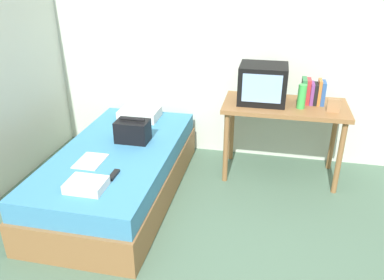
{
  "coord_description": "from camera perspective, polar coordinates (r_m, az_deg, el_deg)",
  "views": [
    {
      "loc": [
        0.42,
        -2.01,
        2.0
      ],
      "look_at": [
        -0.21,
        0.93,
        0.59
      ],
      "focal_mm": 35.99,
      "sensor_mm": 36.0,
      "label": 1
    }
  ],
  "objects": [
    {
      "name": "tv",
      "position": [
        3.72,
        10.43,
        8.21
      ],
      "size": [
        0.44,
        0.39,
        0.36
      ],
      "color": "black",
      "rests_on": "desk"
    },
    {
      "name": "wall_back",
      "position": [
        4.09,
        6.26,
        15.15
      ],
      "size": [
        5.2,
        0.1,
        2.6
      ],
      "primitive_type": "cube",
      "color": "silver",
      "rests_on": "ground"
    },
    {
      "name": "handbag",
      "position": [
        3.58,
        -8.78,
        1.33
      ],
      "size": [
        0.3,
        0.2,
        0.23
      ],
      "color": "black",
      "rests_on": "bed"
    },
    {
      "name": "book_row",
      "position": [
        3.81,
        17.42,
        6.79
      ],
      "size": [
        0.22,
        0.17,
        0.24
      ],
      "color": "#337F47",
      "rests_on": "desk"
    },
    {
      "name": "desk",
      "position": [
        3.79,
        13.51,
        3.81
      ],
      "size": [
        1.16,
        0.6,
        0.76
      ],
      "color": "olive",
      "rests_on": "ground"
    },
    {
      "name": "remote_dark",
      "position": [
        3.06,
        -11.54,
        -5.09
      ],
      "size": [
        0.04,
        0.16,
        0.02
      ],
      "primitive_type": "cube",
      "color": "black",
      "rests_on": "bed"
    },
    {
      "name": "folded_towel",
      "position": [
        2.93,
        -15.39,
        -6.44
      ],
      "size": [
        0.28,
        0.22,
        0.07
      ],
      "primitive_type": "cube",
      "color": "white",
      "rests_on": "bed"
    },
    {
      "name": "water_bottle",
      "position": [
        3.65,
        15.95,
        6.22
      ],
      "size": [
        0.08,
        0.08,
        0.22
      ],
      "primitive_type": "cylinder",
      "color": "green",
      "rests_on": "desk"
    },
    {
      "name": "ground_plane",
      "position": [
        2.86,
        0.24,
        -19.16
      ],
      "size": [
        8.0,
        8.0,
        0.0
      ],
      "primitive_type": "plane",
      "color": "#4C6B56"
    },
    {
      "name": "bed",
      "position": [
        3.61,
        -10.71,
        -4.66
      ],
      "size": [
        1.0,
        2.0,
        0.47
      ],
      "color": "olive",
      "rests_on": "ground"
    },
    {
      "name": "pillow",
      "position": [
        4.11,
        -7.74,
        3.89
      ],
      "size": [
        0.4,
        0.31,
        0.1
      ],
      "primitive_type": "cube",
      "color": "silver",
      "rests_on": "bed"
    },
    {
      "name": "magazine",
      "position": [
        3.32,
        -14.8,
        -3.03
      ],
      "size": [
        0.21,
        0.29,
        0.01
      ],
      "primitive_type": "cube",
      "color": "white",
      "rests_on": "bed"
    },
    {
      "name": "picture_frame",
      "position": [
        3.66,
        20.24,
        4.79
      ],
      "size": [
        0.11,
        0.02,
        0.12
      ],
      "primitive_type": "cube",
      "color": "#9E754C",
      "rests_on": "desk"
    }
  ]
}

